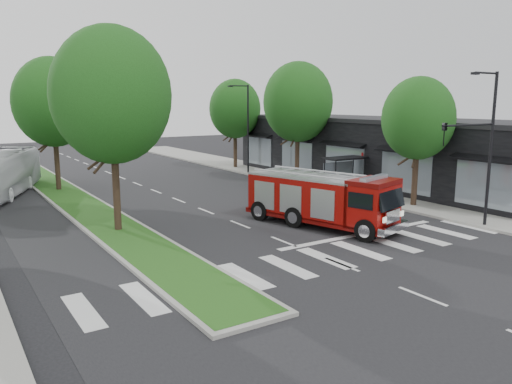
% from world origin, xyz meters
% --- Properties ---
extents(ground, '(140.00, 140.00, 0.00)m').
position_xyz_m(ground, '(0.00, 0.00, 0.00)').
color(ground, black).
rests_on(ground, ground).
extents(sidewalk_right, '(5.00, 80.00, 0.15)m').
position_xyz_m(sidewalk_right, '(12.50, 10.00, 0.07)').
color(sidewalk_right, gray).
rests_on(sidewalk_right, ground).
extents(median, '(3.00, 50.00, 0.15)m').
position_xyz_m(median, '(-6.00, 18.00, 0.08)').
color(median, gray).
rests_on(median, ground).
extents(storefront_row, '(8.00, 30.00, 5.00)m').
position_xyz_m(storefront_row, '(17.00, 10.00, 2.50)').
color(storefront_row, black).
rests_on(storefront_row, ground).
extents(bus_shelter, '(3.20, 1.60, 2.61)m').
position_xyz_m(bus_shelter, '(11.20, 8.15, 2.04)').
color(bus_shelter, black).
rests_on(bus_shelter, ground).
extents(tree_right_near, '(4.40, 4.40, 8.05)m').
position_xyz_m(tree_right_near, '(11.50, 2.00, 5.51)').
color(tree_right_near, black).
rests_on(tree_right_near, ground).
extents(tree_right_mid, '(5.60, 5.60, 9.72)m').
position_xyz_m(tree_right_mid, '(11.50, 14.00, 6.49)').
color(tree_right_mid, black).
rests_on(tree_right_mid, ground).
extents(tree_right_far, '(5.00, 5.00, 8.73)m').
position_xyz_m(tree_right_far, '(11.50, 24.00, 5.84)').
color(tree_right_far, black).
rests_on(tree_right_far, ground).
extents(tree_median_near, '(5.80, 5.80, 10.16)m').
position_xyz_m(tree_median_near, '(-6.00, 6.00, 6.81)').
color(tree_median_near, black).
rests_on(tree_median_near, ground).
extents(tree_median_far, '(5.60, 5.60, 9.72)m').
position_xyz_m(tree_median_far, '(-6.00, 20.00, 6.49)').
color(tree_median_far, black).
rests_on(tree_median_far, ground).
extents(streetlight_right_near, '(4.08, 0.22, 8.00)m').
position_xyz_m(streetlight_right_near, '(9.61, -3.50, 4.67)').
color(streetlight_right_near, black).
rests_on(streetlight_right_near, ground).
extents(streetlight_right_far, '(2.11, 0.20, 8.00)m').
position_xyz_m(streetlight_right_far, '(10.35, 20.00, 4.48)').
color(streetlight_right_far, black).
rests_on(streetlight_right_far, ground).
extents(fire_engine, '(4.79, 8.97, 2.98)m').
position_xyz_m(fire_engine, '(3.44, 1.40, 1.43)').
color(fire_engine, '#540604').
rests_on(fire_engine, ground).
extents(city_bus, '(6.65, 11.55, 3.17)m').
position_xyz_m(city_bus, '(-9.60, 20.57, 1.58)').
color(city_bus, silver).
rests_on(city_bus, ground).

